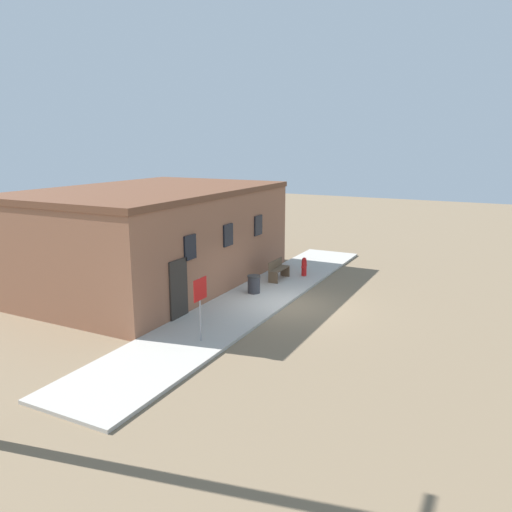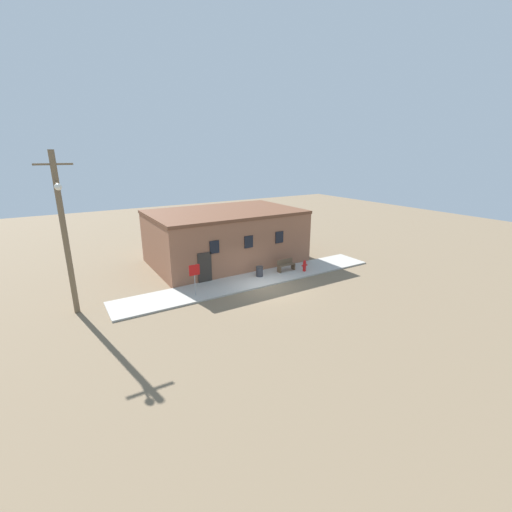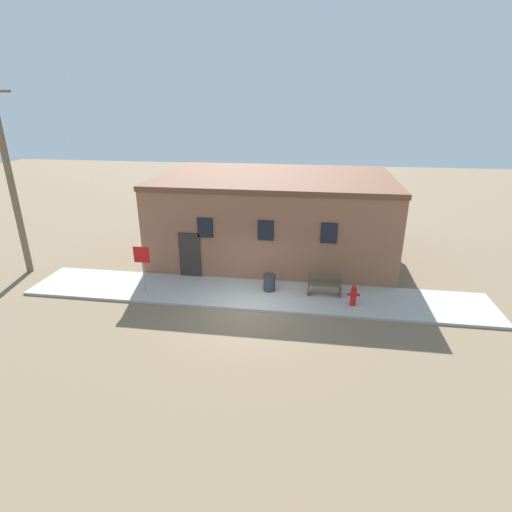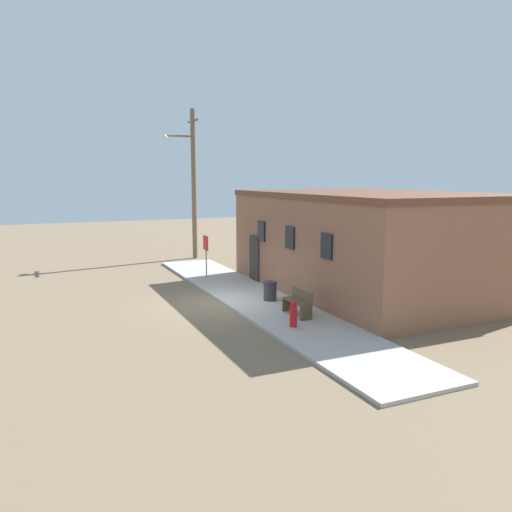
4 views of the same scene
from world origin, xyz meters
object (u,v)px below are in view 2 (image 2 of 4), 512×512
trash_bin (260,271)px  utility_pole (64,232)px  stop_sign (195,274)px  bench (286,265)px  fire_hydrant (304,266)px

trash_bin → utility_pole: bearing=177.4°
stop_sign → bench: (7.63, 0.82, -0.98)m
fire_hydrant → trash_bin: size_ratio=1.18×
trash_bin → bench: bearing=-0.9°
fire_hydrant → utility_pole: size_ratio=0.10×
bench → stop_sign: bearing=-173.8°
fire_hydrant → stop_sign: stop_sign is taller
bench → utility_pole: utility_pole is taller
bench → trash_bin: (-2.34, 0.04, -0.07)m
bench → fire_hydrant: bearing=-35.3°
stop_sign → bench: size_ratio=1.45×
fire_hydrant → utility_pole: utility_pole is taller
bench → trash_bin: bench is taller
trash_bin → utility_pole: 12.59m
trash_bin → fire_hydrant: bearing=-13.6°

